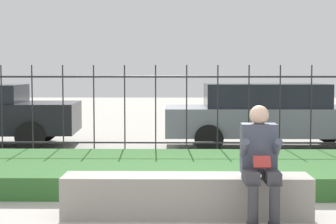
% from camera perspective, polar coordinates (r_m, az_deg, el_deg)
% --- Properties ---
extents(ground_plane, '(60.00, 60.00, 0.00)m').
position_cam_1_polar(ground_plane, '(6.46, 2.44, -10.56)').
color(ground_plane, '#A8A399').
extents(stone_bench, '(2.78, 0.50, 0.47)m').
position_cam_1_polar(stone_bench, '(6.41, 1.87, -8.74)').
color(stone_bench, gray).
rests_on(stone_bench, ground_plane).
extents(person_seated_reader, '(0.42, 0.73, 1.27)m').
position_cam_1_polar(person_seated_reader, '(6.10, 9.32, -4.77)').
color(person_seated_reader, black).
rests_on(person_seated_reader, ground_plane).
extents(grass_berm, '(10.42, 2.73, 0.30)m').
position_cam_1_polar(grass_berm, '(8.44, 2.09, -6.04)').
color(grass_berm, '#33662D').
rests_on(grass_berm, ground_plane).
extents(iron_fence, '(8.42, 0.03, 1.76)m').
position_cam_1_polar(iron_fence, '(10.16, 1.90, 0.04)').
color(iron_fence, '#232326').
rests_on(iron_fence, ground_plane).
extents(car_parked_center, '(4.64, 1.96, 1.39)m').
position_cam_1_polar(car_parked_center, '(12.30, 10.38, -0.21)').
color(car_parked_center, slate).
rests_on(car_parked_center, ground_plane).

